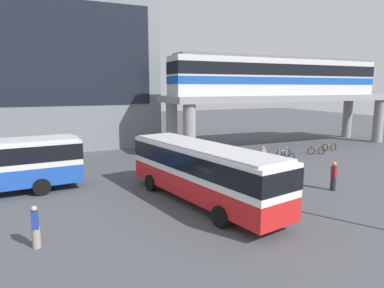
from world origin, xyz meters
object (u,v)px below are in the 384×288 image
(bus_main, at_px, (202,167))
(pedestrian_by_bike_rack, at_px, (334,177))
(station_building, at_px, (28,66))
(bicycle_brown, at_px, (329,147))
(bicycle_silver, at_px, (283,153))
(bicycle_blue, at_px, (287,158))
(pedestrian_near_building, at_px, (36,228))
(bicycle_green, at_px, (243,159))
(pedestrian_walking_across, at_px, (263,157))
(train, at_px, (280,76))
(bicycle_red, at_px, (316,151))

(bus_main, bearing_deg, pedestrian_by_bike_rack, -8.38)
(station_building, relative_size, bicycle_brown, 14.03)
(bicycle_silver, xyz_separation_m, bicycle_blue, (-0.82, -1.58, 0.00))
(bicycle_brown, relative_size, pedestrian_near_building, 1.04)
(bicycle_blue, bearing_deg, pedestrian_near_building, -156.44)
(pedestrian_near_building, bearing_deg, bicycle_green, 31.36)
(pedestrian_near_building, bearing_deg, bicycle_silver, 26.43)
(bicycle_silver, relative_size, bicycle_green, 1.05)
(bicycle_silver, xyz_separation_m, pedestrian_by_bike_rack, (-3.58, -9.16, 0.49))
(station_building, xyz_separation_m, pedestrian_walking_across, (16.97, -20.04, -7.74))
(train, relative_size, bicycle_red, 13.55)
(bicycle_red, xyz_separation_m, pedestrian_by_bike_rack, (-7.36, -9.02, 0.49))
(bicycle_red, distance_m, pedestrian_by_bike_rack, 11.65)
(bus_main, bearing_deg, bicycle_green, 45.15)
(pedestrian_near_building, relative_size, pedestrian_by_bike_rack, 0.96)
(bus_main, relative_size, bicycle_blue, 6.36)
(bus_main, distance_m, bicycle_green, 10.61)
(bicycle_green, bearing_deg, bicycle_silver, 6.28)
(bicycle_blue, bearing_deg, bicycle_silver, 62.59)
(station_building, distance_m, pedestrian_by_bike_rack, 32.91)
(bicycle_silver, height_order, pedestrian_walking_across, pedestrian_walking_across)
(bicycle_silver, bearing_deg, pedestrian_walking_across, -149.91)
(train, height_order, pedestrian_near_building, train)
(bicycle_brown, height_order, bicycle_green, same)
(train, bearing_deg, bicycle_red, -81.63)
(bicycle_red, relative_size, bicycle_blue, 0.99)
(pedestrian_walking_across, bearing_deg, station_building, 130.27)
(train, bearing_deg, bicycle_blue, -121.42)
(station_building, bearing_deg, bicycle_red, -36.27)
(train, xyz_separation_m, bus_main, (-14.98, -12.69, -5.43))
(bus_main, distance_m, pedestrian_near_building, 8.53)
(train, xyz_separation_m, bicycle_brown, (3.23, -4.04, -7.06))
(bicycle_brown, bearing_deg, bicycle_green, -173.54)
(train, xyz_separation_m, bicycle_red, (0.72, -4.90, -7.06))
(train, bearing_deg, bicycle_brown, -51.37)
(train, distance_m, bicycle_green, 11.62)
(station_building, distance_m, bus_main, 28.02)
(bicycle_red, bearing_deg, pedestrian_walking_across, -164.81)
(bicycle_brown, xyz_separation_m, pedestrian_by_bike_rack, (-9.87, -9.88, 0.49))
(bicycle_red, relative_size, pedestrian_by_bike_rack, 0.98)
(bicycle_silver, relative_size, pedestrian_by_bike_rack, 0.99)
(train, xyz_separation_m, pedestrian_near_building, (-23.16, -14.76, -6.61))
(train, bearing_deg, pedestrian_walking_across, -134.48)
(bicycle_blue, xyz_separation_m, bicycle_green, (-3.71, 1.08, 0.00))
(pedestrian_near_building, height_order, pedestrian_by_bike_rack, pedestrian_by_bike_rack)
(train, xyz_separation_m, pedestrian_by_bike_rack, (-6.64, -13.92, -6.57))
(pedestrian_walking_across, bearing_deg, bicycle_green, 114.38)
(bicycle_brown, bearing_deg, pedestrian_walking_across, -163.86)
(bicycle_red, bearing_deg, station_building, 143.73)
(bicycle_blue, relative_size, pedestrian_near_building, 1.03)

